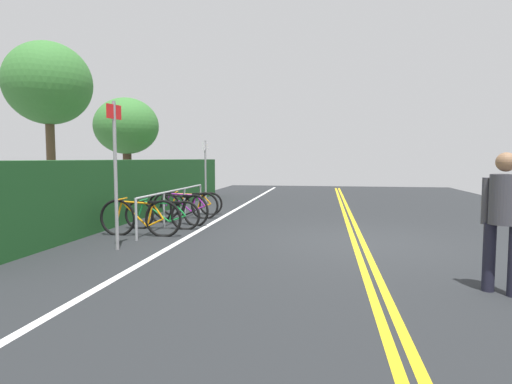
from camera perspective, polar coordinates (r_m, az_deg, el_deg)
ground_plane at (r=8.26m, az=13.62°, el=-6.74°), size 32.61×12.07×0.05m
centre_line_yellow_inner at (r=8.26m, az=14.18°, el=-6.56°), size 29.34×0.10×0.00m
centre_line_yellow_outer at (r=8.25m, az=13.07°, el=-6.55°), size 29.34×0.10×0.00m
bike_lane_stripe_white at (r=8.67m, az=-9.11°, el=-5.96°), size 29.34×0.12×0.00m
bike_rack at (r=10.36m, az=-10.89°, el=-0.90°), size 4.29×0.05×0.83m
bicycle_0 at (r=8.91m, az=-15.31°, el=-3.37°), size 0.46×1.75×0.79m
bicycle_1 at (r=9.65m, az=-12.51°, el=-3.01°), size 0.46×1.73×0.69m
bicycle_2 at (r=10.35m, az=-10.57°, el=-2.22°), size 0.71×1.76×0.78m
bicycle_3 at (r=11.22m, az=-9.47°, el=-1.79°), size 0.47×1.72×0.74m
bicycle_4 at (r=11.97m, az=-8.63°, el=-1.53°), size 0.50×1.70×0.68m
pedestrian at (r=5.64m, az=30.40°, el=-2.51°), size 0.34×0.40×1.64m
sign_post_near at (r=7.59m, az=-18.43°, el=3.83°), size 0.36×0.09×2.54m
sign_post_far at (r=13.47m, az=-6.83°, el=3.31°), size 0.36×0.09×2.13m
hedge_backdrop at (r=12.42m, az=-16.29°, el=0.64°), size 13.24×1.28×1.54m
tree_mid at (r=13.27m, az=-26.19°, el=12.88°), size 2.32×2.32×4.75m
tree_far_right at (r=17.06m, az=-17.06°, el=8.40°), size 2.43×2.43×3.88m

